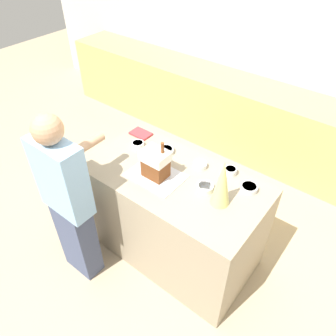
{
  "coord_description": "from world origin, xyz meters",
  "views": [
    {
      "loc": [
        1.12,
        -1.49,
        2.58
      ],
      "look_at": [
        -0.06,
        0.0,
        0.96
      ],
      "focal_mm": 35.0,
      "sensor_mm": 36.0,
      "label": 1
    }
  ],
  "objects_px": {
    "gingerbread_house": "(156,163)",
    "candy_bowl_front_corner": "(205,187)",
    "candy_bowl_center_rear": "(138,144)",
    "cookbook": "(141,134)",
    "candy_bowl_beside_tree": "(166,150)",
    "baking_tray": "(156,176)",
    "decorative_tree": "(222,183)",
    "person": "(69,202)",
    "candy_bowl_far_right": "(200,165)",
    "candy_bowl_near_tray_right": "(230,171)",
    "candy_bowl_far_left": "(249,188)"
  },
  "relations": [
    {
      "from": "gingerbread_house",
      "to": "candy_bowl_front_corner",
      "type": "xyz_separation_m",
      "value": [
        0.38,
        0.1,
        -0.1
      ]
    },
    {
      "from": "gingerbread_house",
      "to": "candy_bowl_center_rear",
      "type": "distance_m",
      "value": 0.43
    },
    {
      "from": "cookbook",
      "to": "candy_bowl_front_corner",
      "type": "bearing_deg",
      "value": -16.07
    },
    {
      "from": "candy_bowl_beside_tree",
      "to": "candy_bowl_front_corner",
      "type": "height_order",
      "value": "candy_bowl_front_corner"
    },
    {
      "from": "baking_tray",
      "to": "decorative_tree",
      "type": "distance_m",
      "value": 0.56
    },
    {
      "from": "cookbook",
      "to": "person",
      "type": "height_order",
      "value": "person"
    },
    {
      "from": "candy_bowl_beside_tree",
      "to": "candy_bowl_far_right",
      "type": "bearing_deg",
      "value": 3.16
    },
    {
      "from": "candy_bowl_near_tray_right",
      "to": "candy_bowl_far_right",
      "type": "height_order",
      "value": "candy_bowl_near_tray_right"
    },
    {
      "from": "baking_tray",
      "to": "gingerbread_house",
      "type": "bearing_deg",
      "value": 26.38
    },
    {
      "from": "candy_bowl_center_rear",
      "to": "candy_bowl_far_right",
      "type": "height_order",
      "value": "same"
    },
    {
      "from": "baking_tray",
      "to": "candy_bowl_near_tray_right",
      "type": "relative_size",
      "value": 4.37
    },
    {
      "from": "gingerbread_house",
      "to": "person",
      "type": "relative_size",
      "value": 0.2
    },
    {
      "from": "decorative_tree",
      "to": "cookbook",
      "type": "height_order",
      "value": "decorative_tree"
    },
    {
      "from": "candy_bowl_far_left",
      "to": "candy_bowl_front_corner",
      "type": "bearing_deg",
      "value": -141.75
    },
    {
      "from": "baking_tray",
      "to": "decorative_tree",
      "type": "relative_size",
      "value": 1.14
    },
    {
      "from": "candy_bowl_near_tray_right",
      "to": "candy_bowl_front_corner",
      "type": "bearing_deg",
      "value": -101.38
    },
    {
      "from": "candy_bowl_far_left",
      "to": "person",
      "type": "height_order",
      "value": "person"
    },
    {
      "from": "candy_bowl_near_tray_right",
      "to": "candy_bowl_center_rear",
      "type": "relative_size",
      "value": 0.9
    },
    {
      "from": "candy_bowl_far_left",
      "to": "candy_bowl_front_corner",
      "type": "distance_m",
      "value": 0.32
    },
    {
      "from": "candy_bowl_beside_tree",
      "to": "candy_bowl_near_tray_right",
      "type": "bearing_deg",
      "value": 9.58
    },
    {
      "from": "candy_bowl_beside_tree",
      "to": "cookbook",
      "type": "height_order",
      "value": "candy_bowl_beside_tree"
    },
    {
      "from": "baking_tray",
      "to": "candy_bowl_near_tray_right",
      "type": "xyz_separation_m",
      "value": [
        0.43,
        0.37,
        0.03
      ]
    },
    {
      "from": "baking_tray",
      "to": "candy_bowl_far_left",
      "type": "relative_size",
      "value": 3.27
    },
    {
      "from": "gingerbread_house",
      "to": "decorative_tree",
      "type": "distance_m",
      "value": 0.54
    },
    {
      "from": "candy_bowl_beside_tree",
      "to": "candy_bowl_center_rear",
      "type": "distance_m",
      "value": 0.25
    },
    {
      "from": "candy_bowl_center_rear",
      "to": "cookbook",
      "type": "relative_size",
      "value": 0.58
    },
    {
      "from": "candy_bowl_front_corner",
      "to": "decorative_tree",
      "type": "bearing_deg",
      "value": -15.52
    },
    {
      "from": "decorative_tree",
      "to": "candy_bowl_beside_tree",
      "type": "relative_size",
      "value": 2.68
    },
    {
      "from": "candy_bowl_front_corner",
      "to": "person",
      "type": "height_order",
      "value": "person"
    },
    {
      "from": "baking_tray",
      "to": "candy_bowl_center_rear",
      "type": "xyz_separation_m",
      "value": [
        -0.36,
        0.2,
        0.02
      ]
    },
    {
      "from": "candy_bowl_front_corner",
      "to": "cookbook",
      "type": "xyz_separation_m",
      "value": [
        -0.84,
        0.24,
        -0.02
      ]
    },
    {
      "from": "gingerbread_house",
      "to": "candy_bowl_beside_tree",
      "type": "xyz_separation_m",
      "value": [
        -0.13,
        0.28,
        -0.11
      ]
    },
    {
      "from": "gingerbread_house",
      "to": "candy_bowl_far_left",
      "type": "xyz_separation_m",
      "value": [
        0.63,
        0.3,
        -0.11
      ]
    },
    {
      "from": "gingerbread_house",
      "to": "candy_bowl_front_corner",
      "type": "relative_size",
      "value": 2.51
    },
    {
      "from": "decorative_tree",
      "to": "candy_bowl_far_left",
      "type": "distance_m",
      "value": 0.31
    },
    {
      "from": "candy_bowl_far_left",
      "to": "candy_bowl_front_corner",
      "type": "relative_size",
      "value": 1.02
    },
    {
      "from": "candy_bowl_front_corner",
      "to": "cookbook",
      "type": "height_order",
      "value": "candy_bowl_front_corner"
    },
    {
      "from": "baking_tray",
      "to": "cookbook",
      "type": "bearing_deg",
      "value": 143.31
    },
    {
      "from": "candy_bowl_far_left",
      "to": "candy_bowl_beside_tree",
      "type": "bearing_deg",
      "value": -178.39
    },
    {
      "from": "candy_bowl_front_corner",
      "to": "candy_bowl_near_tray_right",
      "type": "bearing_deg",
      "value": 78.62
    },
    {
      "from": "gingerbread_house",
      "to": "cookbook",
      "type": "height_order",
      "value": "gingerbread_house"
    },
    {
      "from": "baking_tray",
      "to": "person",
      "type": "distance_m",
      "value": 0.68
    },
    {
      "from": "decorative_tree",
      "to": "person",
      "type": "relative_size",
      "value": 0.24
    },
    {
      "from": "candy_bowl_beside_tree",
      "to": "candy_bowl_far_right",
      "type": "relative_size",
      "value": 1.25
    },
    {
      "from": "gingerbread_house",
      "to": "candy_bowl_far_right",
      "type": "distance_m",
      "value": 0.38
    },
    {
      "from": "cookbook",
      "to": "person",
      "type": "relative_size",
      "value": 0.12
    },
    {
      "from": "gingerbread_house",
      "to": "candy_bowl_center_rear",
      "type": "height_order",
      "value": "gingerbread_house"
    },
    {
      "from": "candy_bowl_front_corner",
      "to": "candy_bowl_beside_tree",
      "type": "bearing_deg",
      "value": 160.77
    },
    {
      "from": "decorative_tree",
      "to": "candy_bowl_far_right",
      "type": "distance_m",
      "value": 0.43
    },
    {
      "from": "baking_tray",
      "to": "person",
      "type": "height_order",
      "value": "person"
    }
  ]
}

